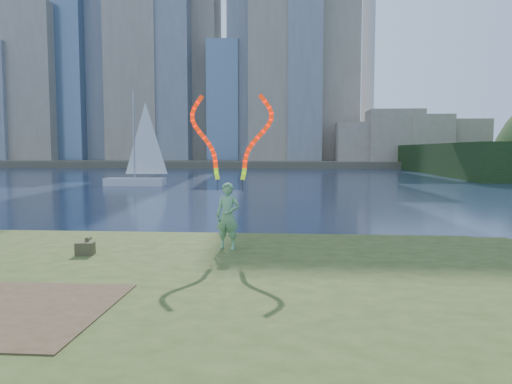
{
  "coord_description": "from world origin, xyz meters",
  "views": [
    {
      "loc": [
        2.14,
        -10.06,
        3.16
      ],
      "look_at": [
        1.29,
        1.0,
        2.23
      ],
      "focal_mm": 35.0,
      "sensor_mm": 36.0,
      "label": 1
    }
  ],
  "objects": [
    {
      "name": "far_shore",
      "position": [
        0.0,
        95.0,
        0.6
      ],
      "size": [
        320.0,
        40.0,
        1.2
      ],
      "primitive_type": "cube",
      "color": "#4D4838",
      "rests_on": "ground"
    },
    {
      "name": "grassy_knoll",
      "position": [
        0.0,
        -2.3,
        0.34
      ],
      "size": [
        20.0,
        18.0,
        0.8
      ],
      "color": "#364518",
      "rests_on": "ground"
    },
    {
      "name": "woman_with_ribbons",
      "position": [
        0.58,
        1.68,
        2.22
      ],
      "size": [
        1.99,
        0.6,
        3.99
      ],
      "rotation": [
        0.0,
        0.0,
        -0.23
      ],
      "color": "#127120",
      "rests_on": "grassy_knoll"
    },
    {
      "name": "sailboat",
      "position": [
        -11.78,
        33.44,
        1.46
      ],
      "size": [
        5.62,
        1.8,
        8.51
      ],
      "rotation": [
        0.0,
        0.0,
        0.02
      ],
      "color": "silver",
      "rests_on": "ground"
    },
    {
      "name": "ground",
      "position": [
        0.0,
        0.0,
        0.0
      ],
      "size": [
        320.0,
        320.0,
        0.0
      ],
      "primitive_type": "plane",
      "color": "#17233B",
      "rests_on": "ground"
    },
    {
      "name": "canvas_bag",
      "position": [
        -2.57,
        0.75,
        0.96
      ],
      "size": [
        0.44,
        0.49,
        0.38
      ],
      "rotation": [
        0.0,
        0.0,
        0.13
      ],
      "color": "#494329",
      "rests_on": "grassy_knoll"
    }
  ]
}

